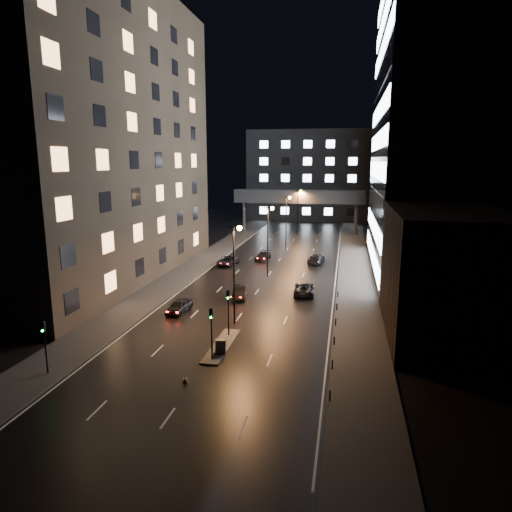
% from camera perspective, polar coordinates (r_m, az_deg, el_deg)
% --- Properties ---
extents(ground, '(160.00, 160.00, 0.00)m').
position_cam_1_polar(ground, '(77.60, 2.97, -0.45)').
color(ground, black).
rests_on(ground, ground).
extents(sidewalk_left, '(5.00, 110.00, 0.15)m').
position_cam_1_polar(sidewalk_left, '(75.63, -7.00, -0.78)').
color(sidewalk_left, '#383533').
rests_on(sidewalk_left, ground).
extents(sidewalk_right, '(5.00, 110.00, 0.15)m').
position_cam_1_polar(sidewalk_right, '(71.97, 12.28, -1.60)').
color(sidewalk_right, '#383533').
rests_on(sidewalk_right, ground).
extents(building_left, '(15.00, 48.00, 40.00)m').
position_cam_1_polar(building_left, '(67.95, -18.74, 14.23)').
color(building_left, '#2D2319').
rests_on(building_left, ground).
extents(building_right_low, '(10.00, 18.00, 12.00)m').
position_cam_1_polar(building_right_low, '(46.21, 22.41, -2.04)').
color(building_right_low, black).
rests_on(building_right_low, ground).
extents(building_right_glass, '(20.00, 36.00, 45.00)m').
position_cam_1_polar(building_right_glass, '(72.79, 23.34, 15.67)').
color(building_right_glass, black).
rests_on(building_right_glass, ground).
extents(building_far, '(34.00, 14.00, 25.00)m').
position_cam_1_polar(building_far, '(133.60, 6.68, 9.96)').
color(building_far, '#333335').
rests_on(building_far, ground).
extents(skybridge, '(30.00, 3.00, 10.00)m').
position_cam_1_polar(skybridge, '(105.96, 5.38, 7.32)').
color(skybridge, '#333335').
rests_on(skybridge, ground).
extents(median_island, '(1.60, 8.00, 0.15)m').
position_cam_1_polar(median_island, '(41.82, -4.31, -11.12)').
color(median_island, '#383533').
rests_on(median_island, ground).
extents(traffic_signal_near, '(0.28, 0.34, 4.40)m').
position_cam_1_polar(traffic_signal_near, '(43.03, -3.48, -6.16)').
color(traffic_signal_near, black).
rests_on(traffic_signal_near, median_island).
extents(traffic_signal_far, '(0.28, 0.34, 4.40)m').
position_cam_1_polar(traffic_signal_far, '(38.03, -5.60, -8.62)').
color(traffic_signal_far, black).
rests_on(traffic_signal_far, median_island).
extents(traffic_signal_corner, '(0.28, 0.34, 4.40)m').
position_cam_1_polar(traffic_signal_corner, '(39.00, -24.92, -9.41)').
color(traffic_signal_corner, black).
rests_on(traffic_signal_corner, ground).
extents(bollard_row, '(0.12, 25.12, 0.90)m').
position_cam_1_polar(bollard_row, '(44.51, 9.84, -9.30)').
color(bollard_row, black).
rests_on(bollard_row, ground).
extents(streetlight_near, '(1.45, 0.50, 10.15)m').
position_cam_1_polar(streetlight_near, '(45.46, -2.58, -0.73)').
color(streetlight_near, black).
rests_on(streetlight_near, ground).
extents(streetlight_mid_a, '(1.45, 0.50, 10.15)m').
position_cam_1_polar(streetlight_mid_a, '(64.74, 1.63, 2.99)').
color(streetlight_mid_a, black).
rests_on(streetlight_mid_a, ground).
extents(streetlight_mid_b, '(1.45, 0.50, 10.15)m').
position_cam_1_polar(streetlight_mid_b, '(84.36, 3.91, 4.99)').
color(streetlight_mid_b, black).
rests_on(streetlight_mid_b, ground).
extents(streetlight_far, '(1.45, 0.50, 10.15)m').
position_cam_1_polar(streetlight_far, '(104.12, 5.33, 6.23)').
color(streetlight_far, black).
rests_on(streetlight_far, ground).
extents(car_away_a, '(2.15, 4.41, 1.45)m').
position_cam_1_polar(car_away_a, '(51.07, -9.57, -6.20)').
color(car_away_a, black).
rests_on(car_away_a, ground).
extents(car_away_b, '(2.16, 4.69, 1.49)m').
position_cam_1_polar(car_away_b, '(55.63, -2.02, -4.53)').
color(car_away_b, black).
rests_on(car_away_b, ground).
extents(car_away_c, '(2.89, 5.31, 1.41)m').
position_cam_1_polar(car_away_c, '(73.12, -3.57, -0.64)').
color(car_away_c, black).
rests_on(car_away_c, ground).
extents(car_away_d, '(2.38, 4.83, 1.35)m').
position_cam_1_polar(car_away_d, '(76.94, 0.89, -0.03)').
color(car_away_d, black).
rests_on(car_away_d, ground).
extents(car_toward_a, '(2.75, 5.40, 1.46)m').
position_cam_1_polar(car_toward_a, '(57.46, 6.04, -4.07)').
color(car_toward_a, black).
rests_on(car_toward_a, ground).
extents(car_toward_b, '(2.75, 5.61, 1.57)m').
position_cam_1_polar(car_toward_b, '(75.20, 7.53, -0.31)').
color(car_toward_b, black).
rests_on(car_toward_b, ground).
extents(utility_cabinet, '(0.93, 0.62, 1.23)m').
position_cam_1_polar(utility_cabinet, '(39.90, -4.44, -11.19)').
color(utility_cabinet, '#545457').
rests_on(utility_cabinet, median_island).
extents(cone_a, '(0.50, 0.50, 0.49)m').
position_cam_1_polar(cone_a, '(35.78, -8.87, -15.04)').
color(cone_a, '#DA460B').
rests_on(cone_a, ground).
extents(cone_b, '(0.37, 0.37, 0.56)m').
position_cam_1_polar(cone_b, '(39.80, -5.22, -12.03)').
color(cone_b, orange).
rests_on(cone_b, ground).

